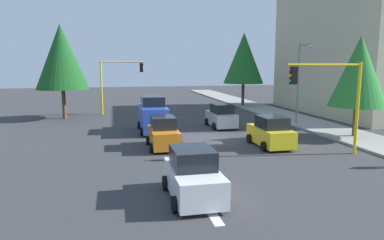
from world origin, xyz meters
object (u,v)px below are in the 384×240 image
delivery_van_blue (153,115)px  car_silver (221,116)px  tree_opposite_side (61,57)px  traffic_signal_far_right (119,76)px  traffic_signal_near_left (330,90)px  car_orange (163,134)px  tree_roadside_far (244,58)px  tree_roadside_near (359,71)px  car_white (193,176)px  car_yellow (271,133)px  street_lamp_curbside (301,75)px

delivery_van_blue → car_silver: 5.86m
tree_opposite_side → traffic_signal_far_right: bearing=110.6°
traffic_signal_near_left → tree_opposite_side: bearing=-137.2°
car_orange → tree_roadside_far: bearing=147.5°
tree_roadside_near → car_white: 16.80m
car_yellow → car_silver: same height
tree_roadside_far → tree_opposite_side: (6.00, -20.50, -0.04)m
car_white → car_orange: 8.68m
traffic_signal_far_right → car_orange: traffic_signal_far_right is taller
tree_roadside_far → car_white: (28.76, -12.81, -5.05)m
car_yellow → car_orange: same height
car_white → car_silver: bearing=159.0°
tree_roadside_near → car_white: size_ratio=1.90×
traffic_signal_far_right → car_silver: (9.72, 8.14, -3.07)m
traffic_signal_far_right → street_lamp_curbside: 18.16m
street_lamp_curbside → tree_roadside_far: 14.48m
street_lamp_curbside → delivery_van_blue: 12.91m
traffic_signal_near_left → tree_roadside_near: tree_roadside_near is taller
street_lamp_curbside → car_yellow: bearing=-40.2°
tree_opposite_side → car_silver: bearing=60.2°
delivery_van_blue → car_white: (14.26, 0.03, -0.39)m
traffic_signal_near_left → car_orange: bearing=-113.7°
tree_roadside_near → delivery_van_blue: size_ratio=1.50×
delivery_van_blue → traffic_signal_near_left: bearing=43.4°
traffic_signal_far_right → car_silver: traffic_signal_far_right is taller
tree_roadside_near → street_lamp_curbside: bearing=-167.0°
traffic_signal_far_right → car_yellow: traffic_signal_far_right is taller
car_silver → car_yellow: bearing=7.6°
traffic_signal_near_left → traffic_signal_far_right: traffic_signal_far_right is taller
car_orange → delivery_van_blue: bearing=-179.5°
traffic_signal_far_right → car_white: bearing=5.5°
tree_roadside_near → car_silver: tree_roadside_near is taller
tree_roadside_near → tree_opposite_side: size_ratio=0.80×
delivery_van_blue → car_silver: bearing=97.6°
street_lamp_curbside → car_silver: size_ratio=1.81×
car_yellow → street_lamp_curbside: bearing=139.8°
traffic_signal_near_left → traffic_signal_far_right: bearing=-150.5°
street_lamp_curbside → delivery_van_blue: (0.11, -12.54, -3.07)m
delivery_van_blue → car_white: bearing=0.1°
tree_opposite_side → car_yellow: bearing=43.6°
street_lamp_curbside → car_yellow: street_lamp_curbside is taller
traffic_signal_near_left → car_orange: size_ratio=1.48×
car_orange → traffic_signal_near_left: bearing=66.3°
car_yellow → car_orange: (-1.11, -6.75, -0.00)m
tree_roadside_near → tree_opposite_side: (-14.00, -21.50, 1.18)m
tree_roadside_near → traffic_signal_far_right: bearing=-134.7°
car_yellow → car_white: size_ratio=1.00×
traffic_signal_far_right → traffic_signal_near_left: bearing=29.5°
tree_roadside_near → car_white: bearing=-57.6°
tree_opposite_side → car_silver: 16.31m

